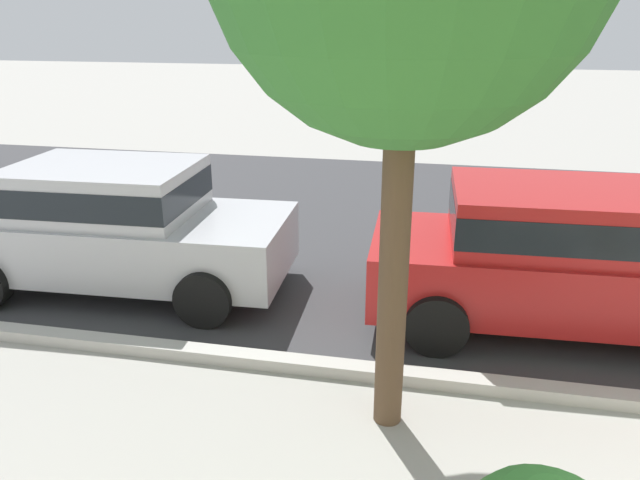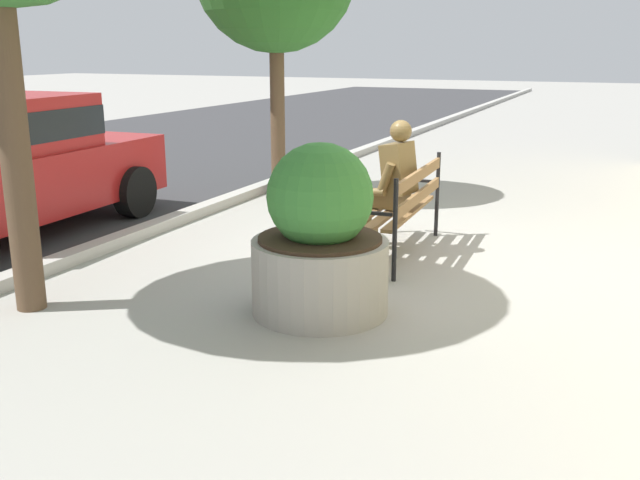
% 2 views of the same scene
% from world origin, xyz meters
% --- Properties ---
extents(street_surface, '(60.00, 9.00, 0.01)m').
position_xyz_m(street_surface, '(0.00, 7.50, 0.00)').
color(street_surface, '#38383A').
rests_on(street_surface, ground).
extents(parked_car_silver, '(4.16, 2.04, 1.56)m').
position_xyz_m(parked_car_silver, '(-6.25, 4.37, 0.84)').
color(parked_car_silver, '#B7B7BC').
rests_on(parked_car_silver, ground).
extents(parked_car_red, '(4.16, 2.04, 1.56)m').
position_xyz_m(parked_car_red, '(-1.08, 4.37, 0.84)').
color(parked_car_red, '#B21E1E').
rests_on(parked_car_red, ground).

